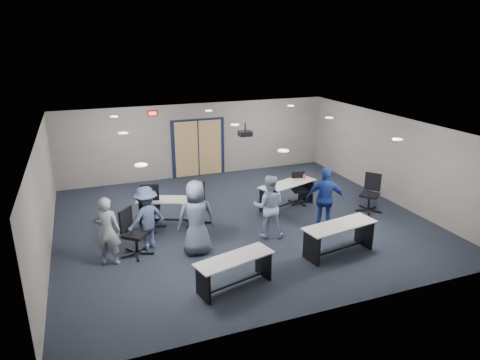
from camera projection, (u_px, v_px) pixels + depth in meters
name	position (u px, v px, depth m)	size (l,w,h in m)	color
floor	(241.00, 221.00, 12.17)	(10.00, 10.00, 0.00)	black
back_wall	(198.00, 140.00, 15.72)	(10.00, 0.04, 2.70)	slate
front_wall	(330.00, 247.00, 7.75)	(10.00, 0.04, 2.70)	slate
left_wall	(43.00, 199.00, 10.06)	(0.04, 9.00, 2.70)	slate
right_wall	(390.00, 158.00, 13.41)	(0.04, 9.00, 2.70)	slate
ceiling	(241.00, 127.00, 11.30)	(10.00, 9.00, 0.04)	white
double_door	(198.00, 148.00, 15.79)	(2.00, 0.07, 2.20)	black
exit_sign	(153.00, 113.00, 14.78)	(0.32, 0.07, 0.18)	black
ceiling_projector	(245.00, 133.00, 11.94)	(0.35, 0.32, 0.37)	black
ceiling_can_lights	(238.00, 126.00, 11.53)	(6.24, 5.74, 0.02)	white
table_front_left	(235.00, 267.00, 8.80)	(1.79, 0.97, 0.69)	#B8B4AE
table_front_right	(339.00, 234.00, 10.18)	(1.94, 0.90, 0.76)	#B8B4AE
table_back_left	(170.00, 206.00, 11.86)	(1.86, 1.22, 0.98)	#B8B4AE
table_back_right	(287.00, 191.00, 12.97)	(2.01, 1.22, 0.90)	#B8B4AE
chair_back_a	(150.00, 208.00, 11.51)	(0.74, 0.74, 1.18)	black
chair_back_b	(197.00, 205.00, 11.74)	(0.72, 0.72, 1.15)	black
chair_back_d	(299.00, 189.00, 13.27)	(0.62, 0.62, 0.99)	black
chair_loose_left	(136.00, 233.00, 10.11)	(0.72, 0.72, 1.15)	black
chair_loose_right	(370.00, 193.00, 12.66)	(0.71, 0.71, 1.13)	black
person_gray	(107.00, 231.00, 9.62)	(0.60, 0.39, 1.64)	gray
person_plaid	(196.00, 218.00, 10.09)	(0.89, 0.58, 1.83)	#51596F
person_lightblue	(269.00, 206.00, 10.97)	(0.81, 0.63, 1.68)	#9EADD1
person_navy	(325.00, 199.00, 11.39)	(1.01, 0.42, 1.73)	navy
person_back	(146.00, 218.00, 10.33)	(1.04, 0.60, 1.61)	#3B476A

